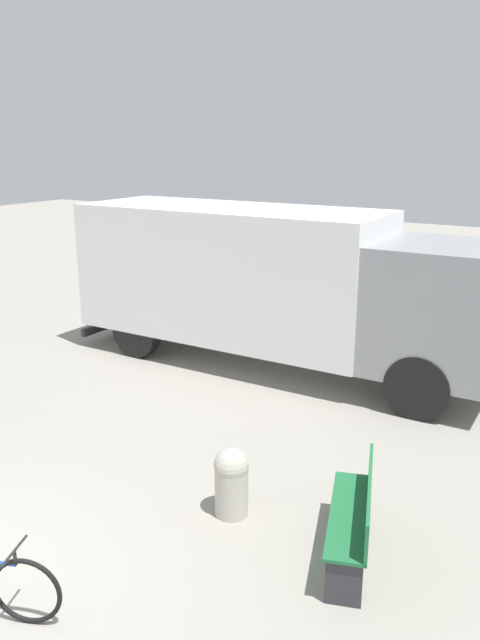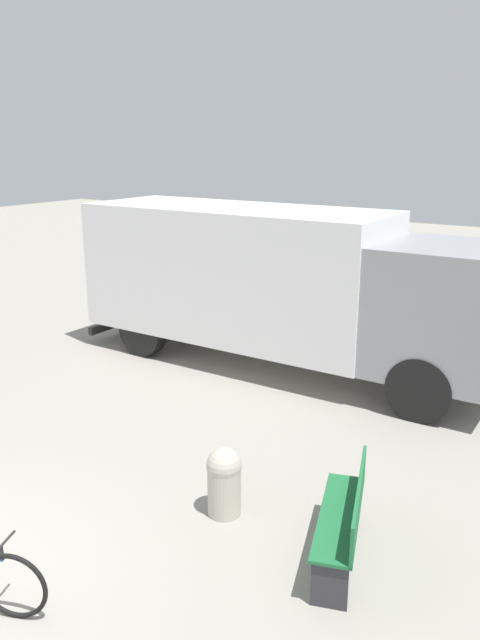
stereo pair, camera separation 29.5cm
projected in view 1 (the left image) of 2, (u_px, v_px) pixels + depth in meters
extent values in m
cube|color=white|center=(231.00, 271.00, 11.95)|extent=(5.90, 2.28, 2.44)
cube|color=gray|center=(440.00, 308.00, 10.05)|extent=(2.04, 2.15, 2.07)
cube|color=black|center=(117.00, 321.00, 13.83)|extent=(0.12, 2.11, 0.16)
cylinder|color=black|center=(448.00, 352.00, 11.12)|extent=(1.02, 0.29, 1.02)
cylinder|color=black|center=(418.00, 387.00, 9.55)|extent=(1.02, 0.29, 1.02)
cylinder|color=black|center=(192.00, 310.00, 13.87)|extent=(1.02, 0.29, 1.02)
cylinder|color=black|center=(137.00, 332.00, 12.30)|extent=(1.02, 0.29, 1.02)
cube|color=#1E6638|center=(349.00, 514.00, 6.35)|extent=(0.89, 1.64, 0.04)
cube|color=#1E6638|center=(369.00, 499.00, 6.25)|extent=(0.54, 1.52, 0.43)
cube|color=#2D2D33|center=(344.00, 583.00, 5.72)|extent=(0.34, 0.16, 0.46)
cube|color=#2D2D33|center=(352.00, 496.00, 7.11)|extent=(0.34, 0.16, 0.46)
torus|color=black|center=(27.00, 591.00, 5.47)|extent=(0.63, 0.29, 0.66)
cylinder|color=black|center=(15.00, 558.00, 5.39)|extent=(0.03, 0.03, 0.14)
cylinder|color=black|center=(14.00, 551.00, 5.37)|extent=(0.19, 0.42, 0.02)
cylinder|color=#B2AD9E|center=(232.00, 490.00, 7.11)|extent=(0.38, 0.38, 0.62)
sphere|color=#B2AD9E|center=(231.00, 466.00, 7.02)|extent=(0.40, 0.40, 0.40)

